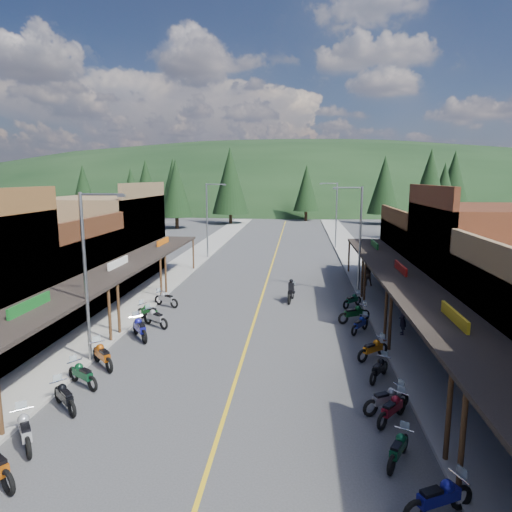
% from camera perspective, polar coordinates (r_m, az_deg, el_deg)
% --- Properties ---
extents(ground, '(220.00, 220.00, 0.00)m').
position_cam_1_polar(ground, '(27.14, -0.42, -8.76)').
color(ground, '#38383A').
rests_on(ground, ground).
extents(centerline, '(0.15, 90.00, 0.01)m').
position_cam_1_polar(centerline, '(46.47, 2.07, -0.88)').
color(centerline, gold).
rests_on(centerline, ground).
extents(sidewalk_west, '(3.40, 94.00, 0.15)m').
position_cam_1_polar(sidewalk_west, '(47.75, -8.41, -0.61)').
color(sidewalk_west, gray).
rests_on(sidewalk_west, ground).
extents(sidewalk_east, '(3.40, 94.00, 0.15)m').
position_cam_1_polar(sidewalk_east, '(46.79, 12.77, -0.96)').
color(sidewalk_east, gray).
rests_on(sidewalk_east, ground).
extents(shop_west_2, '(10.90, 9.00, 6.20)m').
position_cam_1_polar(shop_west_2, '(32.40, -25.09, -1.99)').
color(shop_west_2, '#3F2111').
rests_on(shop_west_2, ground).
extents(shop_west_3, '(10.90, 10.20, 8.20)m').
position_cam_1_polar(shop_west_3, '(40.69, -18.44, 2.09)').
color(shop_west_3, brown).
rests_on(shop_west_3, ground).
extents(shop_east_2, '(10.90, 9.00, 8.20)m').
position_cam_1_polar(shop_east_2, '(29.93, 27.21, -1.14)').
color(shop_east_2, '#562B19').
rests_on(shop_east_2, ground).
extents(shop_east_3, '(10.90, 10.20, 6.20)m').
position_cam_1_polar(shop_east_3, '(39.02, 21.90, 0.10)').
color(shop_east_3, '#4C2D16').
rests_on(shop_east_3, ground).
extents(streetlight_0, '(2.16, 0.18, 8.00)m').
position_cam_1_polar(streetlight_0, '(22.20, -20.26, -1.68)').
color(streetlight_0, gray).
rests_on(streetlight_0, ground).
extents(streetlight_1, '(2.16, 0.18, 8.00)m').
position_cam_1_polar(streetlight_1, '(48.72, -5.98, 4.86)').
color(streetlight_1, gray).
rests_on(streetlight_1, ground).
extents(streetlight_2, '(2.16, 0.18, 8.00)m').
position_cam_1_polar(streetlight_2, '(34.13, 12.66, 2.55)').
color(streetlight_2, gray).
rests_on(streetlight_2, ground).
extents(streetlight_3, '(2.16, 0.18, 8.00)m').
position_cam_1_polar(streetlight_3, '(55.91, 9.86, 5.41)').
color(streetlight_3, gray).
rests_on(streetlight_3, ground).
extents(ridge_hill, '(310.00, 140.00, 60.00)m').
position_cam_1_polar(ridge_hill, '(160.84, 4.47, 6.75)').
color(ridge_hill, black).
rests_on(ridge_hill, ground).
extents(pine_0, '(5.04, 5.04, 11.00)m').
position_cam_1_polar(pine_0, '(97.42, -20.77, 7.95)').
color(pine_0, black).
rests_on(pine_0, ground).
extents(pine_1, '(5.88, 5.88, 12.50)m').
position_cam_1_polar(pine_1, '(99.23, -10.30, 8.89)').
color(pine_1, black).
rests_on(pine_1, ground).
extents(pine_2, '(6.72, 6.72, 14.00)m').
position_cam_1_polar(pine_2, '(84.53, -3.24, 9.39)').
color(pine_2, black).
rests_on(pine_2, ground).
extents(pine_3, '(5.04, 5.04, 11.00)m').
position_cam_1_polar(pine_3, '(91.62, 6.32, 8.44)').
color(pine_3, black).
rests_on(pine_3, ground).
extents(pine_4, '(5.88, 5.88, 12.50)m').
position_cam_1_polar(pine_4, '(86.97, 15.75, 8.56)').
color(pine_4, black).
rests_on(pine_4, ground).
extents(pine_5, '(6.72, 6.72, 14.00)m').
position_cam_1_polar(pine_5, '(102.51, 23.50, 8.68)').
color(pine_5, black).
rests_on(pine_5, ground).
extents(pine_7, '(5.88, 5.88, 12.50)m').
position_cam_1_polar(pine_7, '(107.33, -13.60, 8.83)').
color(pine_7, black).
rests_on(pine_7, ground).
extents(pine_8, '(4.48, 4.48, 10.00)m').
position_cam_1_polar(pine_8, '(70.10, -15.30, 7.32)').
color(pine_8, black).
rests_on(pine_8, ground).
extents(pine_9, '(4.93, 4.93, 10.80)m').
position_cam_1_polar(pine_9, '(73.79, 22.42, 7.36)').
color(pine_9, black).
rests_on(pine_9, ground).
extents(pine_10, '(5.38, 5.38, 11.60)m').
position_cam_1_polar(pine_10, '(78.37, -9.97, 8.34)').
color(pine_10, black).
rests_on(pine_10, ground).
extents(pine_11, '(5.82, 5.82, 12.40)m').
position_cam_1_polar(pine_11, '(65.94, 20.88, 7.94)').
color(pine_11, black).
rests_on(pine_11, ground).
extents(bike_west_2, '(1.89, 2.15, 1.24)m').
position_cam_1_polar(bike_west_2, '(17.46, -26.92, -18.73)').
color(bike_west_2, '#AAABAF').
rests_on(bike_west_2, ground).
extents(bike_west_3, '(1.95, 1.89, 1.16)m').
position_cam_1_polar(bike_west_3, '(19.25, -22.81, -15.78)').
color(bike_west_3, black).
rests_on(bike_west_3, ground).
extents(bike_west_4, '(2.09, 1.71, 1.17)m').
position_cam_1_polar(bike_west_4, '(20.92, -20.88, -13.54)').
color(bike_west_4, '#0C4022').
rests_on(bike_west_4, ground).
extents(bike_west_5, '(2.07, 2.12, 1.27)m').
position_cam_1_polar(bike_west_5, '(22.53, -18.65, -11.56)').
color(bike_west_5, '#9F450B').
rests_on(bike_west_5, ground).
extents(bike_west_6, '(1.98, 2.35, 1.33)m').
position_cam_1_polar(bike_west_6, '(25.66, -14.33, -8.62)').
color(bike_west_6, navy).
rests_on(bike_west_6, ground).
extents(bike_west_7, '(2.14, 1.80, 1.21)m').
position_cam_1_polar(bike_west_7, '(27.46, -12.46, -7.44)').
color(bike_west_7, gray).
rests_on(bike_west_7, ground).
extents(bike_west_8, '(2.13, 1.61, 1.17)m').
position_cam_1_polar(bike_west_8, '(28.70, -13.20, -6.76)').
color(bike_west_8, '#0E4918').
rests_on(bike_west_8, ground).
extents(bike_west_9, '(2.12, 1.55, 1.16)m').
position_cam_1_polar(bike_west_9, '(31.49, -11.18, -5.20)').
color(bike_west_9, gray).
rests_on(bike_west_9, ground).
extents(bike_east_1, '(2.22, 1.58, 1.22)m').
position_cam_1_polar(bike_east_1, '(14.00, 21.90, -26.08)').
color(bike_east_1, navy).
rests_on(bike_east_1, ground).
extents(bike_east_2, '(1.42, 1.92, 1.06)m').
position_cam_1_polar(bike_east_2, '(15.69, 17.37, -21.87)').
color(bike_east_2, '#0D4326').
rests_on(bike_east_2, ground).
extents(bike_east_3, '(1.73, 1.95, 1.12)m').
position_cam_1_polar(bike_east_3, '(17.79, 16.66, -17.68)').
color(bike_east_3, maroon).
rests_on(bike_east_3, ground).
extents(bike_east_4, '(2.08, 1.56, 1.15)m').
position_cam_1_polar(bike_east_4, '(18.36, 16.00, -16.71)').
color(bike_east_4, gray).
rests_on(bike_east_4, ground).
extents(bike_east_5, '(1.48, 1.92, 1.07)m').
position_cam_1_polar(bike_east_5, '(20.94, 15.14, -13.36)').
color(bike_east_5, black).
rests_on(bike_east_5, ground).
extents(bike_east_6, '(1.95, 1.79, 1.14)m').
position_cam_1_polar(bike_east_6, '(23.00, 14.42, -11.07)').
color(bike_east_6, '#CC690E').
rests_on(bike_east_6, ground).
extents(bike_east_7, '(1.55, 1.91, 1.07)m').
position_cam_1_polar(bike_east_7, '(26.54, 12.86, -8.23)').
color(bike_east_7, navy).
rests_on(bike_east_7, ground).
extents(bike_east_8, '(2.25, 1.69, 1.24)m').
position_cam_1_polar(bike_east_8, '(28.21, 12.18, -6.94)').
color(bike_east_8, '#0B3817').
rests_on(bike_east_8, ground).
extents(bike_east_9, '(1.73, 1.81, 1.07)m').
position_cam_1_polar(bike_east_9, '(31.43, 11.95, -5.34)').
color(bike_east_9, '#0B3A27').
rests_on(bike_east_9, ground).
extents(rider_on_bike, '(1.03, 2.31, 1.70)m').
position_cam_1_polar(rider_on_bike, '(32.15, 4.42, -4.55)').
color(rider_on_bike, black).
rests_on(rider_on_bike, ground).
extents(pedestrian_east_a, '(0.43, 0.62, 1.63)m').
position_cam_1_polar(pedestrian_east_a, '(26.37, 17.87, -7.60)').
color(pedestrian_east_a, black).
rests_on(pedestrian_east_a, sidewalk_east).
extents(pedestrian_east_b, '(0.98, 0.64, 1.90)m').
position_cam_1_polar(pedestrian_east_b, '(37.17, 13.68, -2.17)').
color(pedestrian_east_b, brown).
rests_on(pedestrian_east_b, sidewalk_east).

